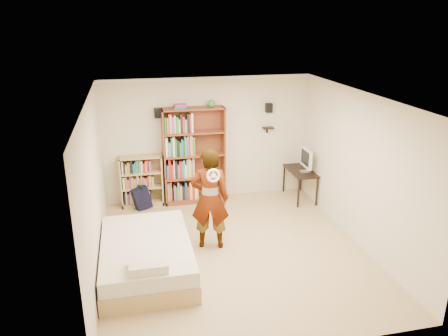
# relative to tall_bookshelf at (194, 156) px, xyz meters

# --- Properties ---
(ground) EXTENTS (4.50, 5.00, 0.01)m
(ground) POSITION_rel_tall_bookshelf_xyz_m (0.33, -2.31, -1.05)
(ground) COLOR tan
(ground) RESTS_ON ground
(room_shell) EXTENTS (4.52, 5.02, 2.71)m
(room_shell) POSITION_rel_tall_bookshelf_xyz_m (0.33, -2.31, 0.72)
(room_shell) COLOR beige
(room_shell) RESTS_ON ground
(crown_molding) EXTENTS (4.50, 5.00, 0.06)m
(crown_molding) POSITION_rel_tall_bookshelf_xyz_m (0.33, -2.31, 1.62)
(crown_molding) COLOR silver
(crown_molding) RESTS_ON room_shell
(speaker_left) EXTENTS (0.14, 0.12, 0.20)m
(speaker_left) POSITION_rel_tall_bookshelf_xyz_m (-0.72, 0.09, 0.95)
(speaker_left) COLOR black
(speaker_left) RESTS_ON room_shell
(speaker_right) EXTENTS (0.14, 0.12, 0.20)m
(speaker_right) POSITION_rel_tall_bookshelf_xyz_m (1.68, 0.09, 0.95)
(speaker_right) COLOR black
(speaker_right) RESTS_ON room_shell
(wall_shelf) EXTENTS (0.25, 0.16, 0.02)m
(wall_shelf) POSITION_rel_tall_bookshelf_xyz_m (1.68, 0.10, 0.50)
(wall_shelf) COLOR black
(wall_shelf) RESTS_ON room_shell
(tall_bookshelf) EXTENTS (1.32, 0.39, 2.09)m
(tall_bookshelf) POSITION_rel_tall_bookshelf_xyz_m (0.00, 0.00, 0.00)
(tall_bookshelf) COLOR brown
(tall_bookshelf) RESTS_ON ground
(low_bookshelf) EXTENTS (0.89, 0.33, 1.11)m
(low_bookshelf) POSITION_rel_tall_bookshelf_xyz_m (-1.14, 0.03, -0.49)
(low_bookshelf) COLOR tan
(low_bookshelf) RESTS_ON ground
(computer_desk) EXTENTS (0.49, 0.98, 0.67)m
(computer_desk) POSITION_rel_tall_bookshelf_xyz_m (2.31, -0.36, -0.71)
(computer_desk) COLOR black
(computer_desk) RESTS_ON ground
(imac) EXTENTS (0.18, 0.53, 0.52)m
(imac) POSITION_rel_tall_bookshelf_xyz_m (2.36, -0.47, -0.12)
(imac) COLOR silver
(imac) RESTS_ON computer_desk
(daybed) EXTENTS (1.42, 2.18, 0.64)m
(daybed) POSITION_rel_tall_bookshelf_xyz_m (-1.19, -2.59, -0.72)
(daybed) COLOR silver
(daybed) RESTS_ON ground
(person) EXTENTS (0.75, 0.58, 1.82)m
(person) POSITION_rel_tall_bookshelf_xyz_m (-0.05, -2.05, -0.14)
(person) COLOR black
(person) RESTS_ON ground
(wii_wheel) EXTENTS (0.23, 0.09, 0.23)m
(wii_wheel) POSITION_rel_tall_bookshelf_xyz_m (-0.05, -2.39, 0.42)
(wii_wheel) COLOR silver
(wii_wheel) RESTS_ON person
(navy_bag) EXTENTS (0.44, 0.36, 0.51)m
(navy_bag) POSITION_rel_tall_bookshelf_xyz_m (-1.17, -0.18, -0.79)
(navy_bag) COLOR black
(navy_bag) RESTS_ON ground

